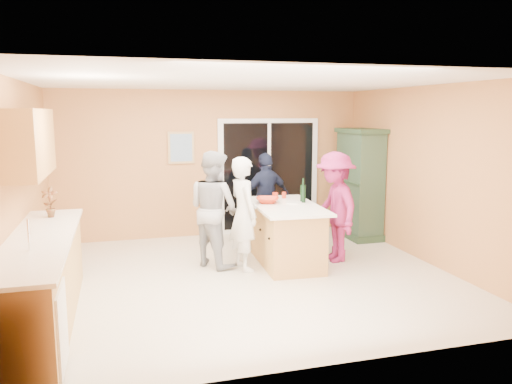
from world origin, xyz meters
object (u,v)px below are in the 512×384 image
object	(u,v)px
green_hutch	(360,185)
woman_grey	(214,209)
kitchen_island	(286,236)
woman_white	(244,214)
woman_navy	(266,197)
woman_magenta	(335,207)

from	to	relation	value
green_hutch	woman_grey	world-z (taller)	green_hutch
kitchen_island	green_hutch	distance (m)	2.19
woman_white	woman_navy	distance (m)	1.61
woman_magenta	woman_white	bearing A→B (deg)	-90.48
woman_grey	woman_navy	xyz separation A→B (m)	(1.13, 1.11, -0.07)
woman_white	woman_grey	distance (m)	0.48
kitchen_island	woman_white	size ratio (longest dim) A/B	1.07
green_hutch	woman_white	world-z (taller)	green_hutch
woman_grey	woman_white	bearing A→B (deg)	-161.99
woman_grey	woman_navy	world-z (taller)	woman_grey
woman_navy	woman_magenta	size ratio (longest dim) A/B	0.93
kitchen_island	woman_navy	distance (m)	1.36
woman_grey	green_hutch	bearing A→B (deg)	-103.29
woman_white	woman_grey	xyz separation A→B (m)	(-0.37, 0.31, 0.03)
kitchen_island	woman_white	distance (m)	0.78
kitchen_island	woman_navy	bearing A→B (deg)	88.75
woman_magenta	green_hutch	bearing A→B (deg)	137.93
woman_grey	woman_navy	size ratio (longest dim) A/B	1.09
kitchen_island	woman_magenta	world-z (taller)	woman_magenta
green_hutch	woman_white	xyz separation A→B (m)	(-2.44, -1.28, -0.14)
green_hutch	woman_grey	distance (m)	2.98
kitchen_island	green_hutch	size ratio (longest dim) A/B	0.89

